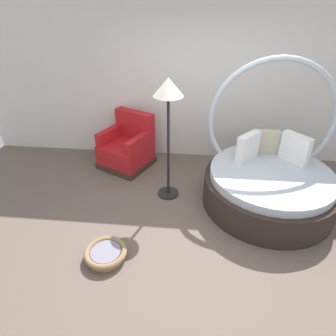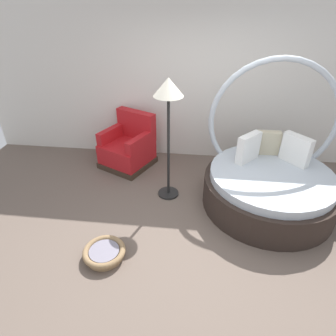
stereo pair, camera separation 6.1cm
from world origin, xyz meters
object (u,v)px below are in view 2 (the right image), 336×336
red_armchair (129,148)px  floor_lamp (168,100)px  pet_basket (104,253)px  round_daybed (269,180)px

red_armchair → floor_lamp: floor_lamp is taller
pet_basket → floor_lamp: 2.08m
round_daybed → pet_basket: bearing=-147.7°
pet_basket → round_daybed: bearing=32.3°
round_daybed → floor_lamp: 1.87m
round_daybed → floor_lamp: size_ratio=1.12×
round_daybed → red_armchair: round_daybed is taller
round_daybed → red_armchair: size_ratio=1.91×
red_armchair → floor_lamp: 1.69m
pet_basket → floor_lamp: (0.62, 1.34, 1.46)m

